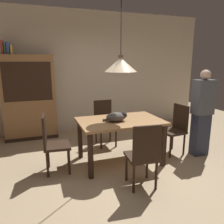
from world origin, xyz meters
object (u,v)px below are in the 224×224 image
(book_green_slim, at_px, (5,48))
(person_standing, at_px, (202,113))
(chair_near_front, at_px, (144,153))
(cat_sleeping, at_px, (117,117))
(book_red_tall, at_px, (2,47))
(book_blue_wide, at_px, (8,48))
(chair_right_side, at_px, (176,127))
(hutch_bookcase, at_px, (29,99))
(pendant_lamp, at_px, (121,65))
(dining_table, at_px, (120,126))
(chair_far_back, at_px, (104,121))
(book_yellow_short, at_px, (12,50))
(chair_left_side, at_px, (52,141))

(book_green_slim, height_order, person_standing, book_green_slim)
(chair_near_front, bearing_deg, cat_sleeping, 95.44)
(book_red_tall, height_order, book_blue_wide, book_red_tall)
(chair_right_side, height_order, hutch_bookcase, hutch_bookcase)
(chair_near_front, relative_size, book_blue_wide, 3.88)
(chair_right_side, relative_size, book_green_slim, 3.58)
(pendant_lamp, bearing_deg, book_green_slim, 135.04)
(book_red_tall, height_order, book_green_slim, book_red_tall)
(book_green_slim, relative_size, book_blue_wide, 1.08)
(chair_right_side, height_order, book_green_slim, book_green_slim)
(book_blue_wide, relative_size, person_standing, 0.15)
(dining_table, bearing_deg, pendant_lamp, 63.43)
(dining_table, bearing_deg, chair_near_front, -90.52)
(chair_far_back, bearing_deg, chair_right_side, -37.57)
(book_green_slim, bearing_deg, book_blue_wide, 0.00)
(book_red_tall, bearing_deg, hutch_bookcase, -0.20)
(chair_right_side, xyz_separation_m, book_yellow_short, (-2.84, 1.82, 1.43))
(chair_left_side, distance_m, cat_sleeping, 1.09)
(chair_near_front, bearing_deg, book_yellow_short, 122.15)
(hutch_bookcase, relative_size, book_green_slim, 7.12)
(chair_right_side, xyz_separation_m, person_standing, (0.38, -0.22, 0.28))
(book_red_tall, distance_m, book_yellow_short, 0.18)
(chair_near_front, distance_m, hutch_bookcase, 3.09)
(hutch_bookcase, xyz_separation_m, book_yellow_short, (-0.26, 0.00, 1.05))
(chair_far_back, relative_size, pendant_lamp, 0.72)
(book_blue_wide, bearing_deg, chair_left_side, -70.48)
(dining_table, bearing_deg, chair_left_side, 179.60)
(book_blue_wide, bearing_deg, book_yellow_short, 0.00)
(book_yellow_short, bearing_deg, hutch_bookcase, -0.33)
(chair_near_front, height_order, cat_sleeping, chair_near_front)
(chair_far_back, height_order, book_green_slim, book_green_slim)
(book_green_slim, relative_size, person_standing, 0.17)
(dining_table, relative_size, book_green_slim, 5.38)
(dining_table, relative_size, chair_near_front, 1.51)
(pendant_lamp, distance_m, book_red_tall, 2.64)
(chair_right_side, distance_m, cat_sleeping, 1.26)
(book_green_slim, height_order, book_yellow_short, book_green_slim)
(chair_far_back, height_order, book_yellow_short, book_yellow_short)
(book_blue_wide, height_order, person_standing, book_blue_wide)
(pendant_lamp, relative_size, book_blue_wide, 5.42)
(chair_far_back, distance_m, book_blue_wide, 2.48)
(chair_right_side, relative_size, pendant_lamp, 0.72)
(hutch_bookcase, distance_m, book_yellow_short, 1.08)
(chair_right_side, distance_m, chair_far_back, 1.43)
(chair_left_side, bearing_deg, cat_sleeping, -3.59)
(cat_sleeping, xyz_separation_m, book_blue_wide, (-1.69, 1.88, 1.14))
(chair_right_side, bearing_deg, book_yellow_short, 147.31)
(book_red_tall, distance_m, person_standing, 4.13)
(chair_near_front, height_order, pendant_lamp, pendant_lamp)
(chair_right_side, distance_m, pendant_lamp, 1.61)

